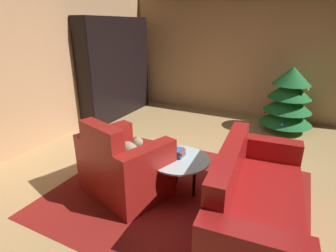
{
  "coord_description": "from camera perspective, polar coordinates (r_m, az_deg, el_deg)",
  "views": [
    {
      "loc": [
        0.98,
        -2.88,
        1.9
      ],
      "look_at": [
        -0.42,
        -0.07,
        0.71
      ],
      "focal_mm": 28.69,
      "sensor_mm": 36.0,
      "label": 1
    }
  ],
  "objects": [
    {
      "name": "wall_back",
      "position": [
        6.05,
        17.59,
        14.39
      ],
      "size": [
        5.61,
        0.06,
        2.65
      ],
      "primitive_type": "cube",
      "color": "tan",
      "rests_on": "ground"
    },
    {
      "name": "ground_plane",
      "position": [
        3.59,
        6.6,
        -11.35
      ],
      "size": [
        7.27,
        7.27,
        0.0
      ],
      "primitive_type": "plane",
      "color": "tan"
    },
    {
      "name": "bottle_on_table",
      "position": [
        3.02,
        -1.14,
        -5.81
      ],
      "size": [
        0.06,
        0.06,
        0.26
      ],
      "color": "navy",
      "rests_on": "coffee_table"
    },
    {
      "name": "armchair_red",
      "position": [
        3.21,
        -9.43,
        -8.66
      ],
      "size": [
        1.13,
        0.99,
        0.93
      ],
      "color": "maroon",
      "rests_on": "ground"
    },
    {
      "name": "couch_red",
      "position": [
        2.82,
        17.72,
        -15.14
      ],
      "size": [
        0.91,
        1.89,
        0.83
      ],
      "color": "maroon",
      "rests_on": "ground"
    },
    {
      "name": "decorated_tree",
      "position": [
        5.42,
        24.24,
        5.17
      ],
      "size": [
        0.94,
        0.94,
        1.21
      ],
      "color": "brown",
      "rests_on": "ground"
    },
    {
      "name": "bookshelf_unit",
      "position": [
        6.0,
        -9.9,
        12.08
      ],
      "size": [
        0.34,
        2.0,
        2.05
      ],
      "color": "black",
      "rests_on": "ground"
    },
    {
      "name": "coffee_table",
      "position": [
        3.14,
        2.32,
        -7.6
      ],
      "size": [
        0.72,
        0.72,
        0.45
      ],
      "color": "black",
      "rests_on": "ground"
    },
    {
      "name": "area_rug",
      "position": [
        3.33,
        2.39,
        -13.96
      ],
      "size": [
        2.84,
        2.44,
        0.01
      ],
      "primitive_type": "cube",
      "color": "maroon",
      "rests_on": "ground"
    },
    {
      "name": "book_stack_on_table",
      "position": [
        3.17,
        1.74,
        -5.64
      ],
      "size": [
        0.21,
        0.18,
        0.09
      ],
      "color": "#407D52",
      "rests_on": "coffee_table"
    },
    {
      "name": "wall_left",
      "position": [
        4.77,
        -26.42,
        11.75
      ],
      "size": [
        0.06,
        6.18,
        2.65
      ],
      "primitive_type": "cube",
      "color": "tan",
      "rests_on": "ground"
    }
  ]
}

